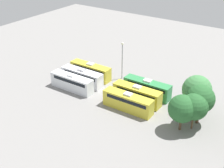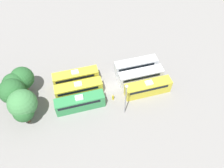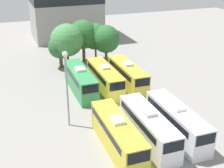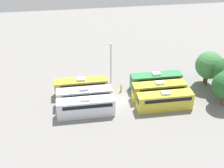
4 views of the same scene
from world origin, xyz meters
name	(u,v)px [view 4 (image 4 of 4)]	position (x,y,z in m)	size (l,w,h in m)	color
ground_plane	(122,101)	(0.00, 0.00, 0.00)	(116.88, 116.88, 0.00)	gray
bus_0	(81,86)	(-3.53, -7.49, 1.78)	(2.46, 10.18, 3.59)	gold
bus_1	(85,96)	(0.04, -7.15, 1.78)	(2.46, 10.18, 3.59)	silver
bus_2	(86,107)	(3.44, -7.17, 1.78)	(2.46, 10.18, 3.59)	silver
bus_3	(156,81)	(-3.44, 7.42, 1.78)	(2.46, 10.18, 3.59)	#338C4C
bus_4	(159,90)	(0.09, 7.04, 1.78)	(2.46, 10.18, 3.59)	gold
bus_5	(165,100)	(3.66, 7.11, 1.78)	(2.46, 10.18, 3.59)	gold
worker_person	(121,88)	(-3.30, 0.30, 0.76)	(0.36, 0.36, 1.64)	gold
light_pole	(111,57)	(-7.09, -1.15, 5.94)	(0.60, 0.60, 8.93)	gray
tree_0	(207,67)	(-4.07, 18.12, 3.66)	(4.01, 4.01, 5.70)	brown
tree_1	(209,65)	(-2.87, 17.97, 4.74)	(5.52, 5.52, 7.51)	brown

